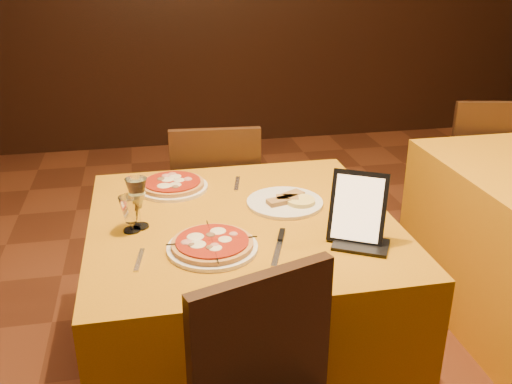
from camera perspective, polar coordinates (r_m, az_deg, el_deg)
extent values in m
cube|color=#B8740B|center=(2.28, -1.36, -11.18)|extent=(1.10, 1.10, 0.75)
cylinder|color=white|center=(1.88, -4.38, -5.59)|extent=(0.30, 0.30, 0.01)
cylinder|color=#AD4C23|center=(1.88, -4.40, -5.16)|extent=(0.27, 0.27, 0.02)
cylinder|color=white|center=(2.37, -8.33, 0.46)|extent=(0.29, 0.29, 0.01)
cylinder|color=#AD4C23|center=(2.36, -8.35, 0.82)|extent=(0.26, 0.26, 0.02)
cylinder|color=white|center=(2.21, 2.89, -1.06)|extent=(0.30, 0.30, 0.01)
cylinder|color=olive|center=(2.20, 2.90, -0.66)|extent=(0.18, 0.18, 0.02)
cube|color=black|center=(1.92, 10.15, -1.53)|extent=(0.21, 0.18, 0.23)
cube|color=silver|center=(1.89, 2.25, -5.66)|extent=(0.10, 0.23, 0.01)
cube|color=#ADACB3|center=(1.86, -11.59, -6.66)|extent=(0.04, 0.14, 0.01)
cube|color=#B4B5BB|center=(2.39, -1.91, 0.84)|extent=(0.05, 0.15, 0.01)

